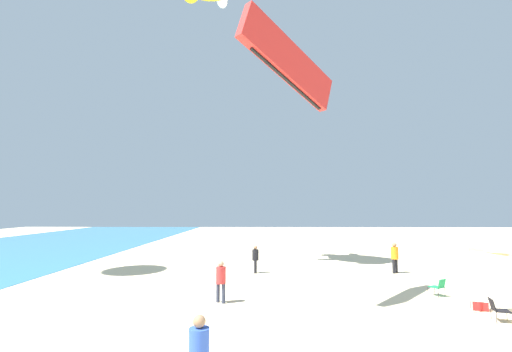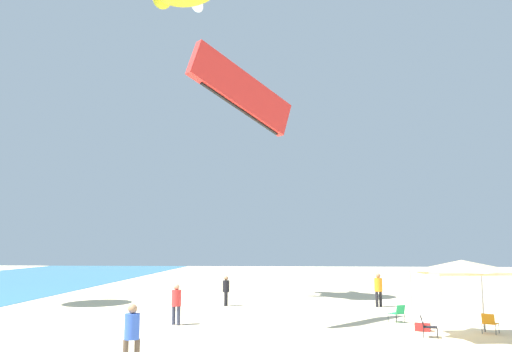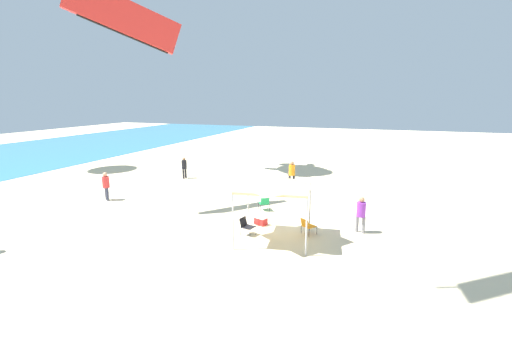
{
  "view_description": "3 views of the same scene",
  "coord_description": "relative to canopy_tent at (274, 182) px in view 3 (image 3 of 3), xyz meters",
  "views": [
    {
      "loc": [
        -15.02,
        9.9,
        4.15
      ],
      "look_at": [
        -0.69,
        10.24,
        5.39
      ],
      "focal_mm": 25.2,
      "sensor_mm": 36.0,
      "label": 1
    },
    {
      "loc": [
        -22.24,
        6.62,
        3.61
      ],
      "look_at": [
        -0.69,
        8.11,
        6.46
      ],
      "focal_mm": 35.93,
      "sensor_mm": 36.0,
      "label": 2
    },
    {
      "loc": [
        -16.03,
        -4.38,
        6.36
      ],
      "look_at": [
        -2.62,
        0.47,
        3.18
      ],
      "focal_mm": 24.73,
      "sensor_mm": 36.0,
      "label": 3
    }
  ],
  "objects": [
    {
      "name": "canopy_tent",
      "position": [
        0.0,
        0.0,
        0.0
      ],
      "size": [
        3.38,
        3.54,
        2.97
      ],
      "rotation": [
        0.0,
        0.0,
        0.15
      ],
      "color": "#B7B7BC",
      "rests_on": "ground"
    },
    {
      "name": "kite_parafoil_red",
      "position": [
        1.71,
        8.8,
        7.75
      ],
      "size": [
        4.46,
        4.48,
        3.53
      ],
      "rotation": [
        0.0,
        0.0,
        5.49
      ],
      "color": "red"
    },
    {
      "name": "person_kite_handler",
      "position": [
        9.6,
        10.47,
        -1.69
      ],
      "size": [
        0.46,
        0.41,
        1.72
      ],
      "rotation": [
        0.0,
        0.0,
        3.06
      ],
      "color": "black",
      "rests_on": "ground"
    },
    {
      "name": "person_watching_sky",
      "position": [
        9.76,
        1.64,
        -1.57
      ],
      "size": [
        0.45,
        0.45,
        1.91
      ],
      "rotation": [
        0.0,
        0.0,
        5.45
      ],
      "color": "black",
      "rests_on": "ground"
    },
    {
      "name": "ground",
      "position": [
        1.5,
        -0.01,
        -2.74
      ],
      "size": [
        120.0,
        120.0,
        0.1
      ],
      "primitive_type": "cube",
      "color": "beige"
    },
    {
      "name": "person_by_tent",
      "position": [
        2.22,
        -3.66,
        -1.65
      ],
      "size": [
        0.42,
        0.47,
        1.79
      ],
      "rotation": [
        0.0,
        0.0,
        4.46
      ],
      "color": "slate",
      "rests_on": "ground"
    },
    {
      "name": "folding_chair_near_cooler",
      "position": [
        0.12,
        1.4,
        -2.22
      ],
      "size": [
        0.65,
        0.73,
        0.82
      ],
      "rotation": [
        0.0,
        0.0,
        6.06
      ],
      "color": "black",
      "rests_on": "ground"
    },
    {
      "name": "cooler_box",
      "position": [
        1.62,
        1.2,
        -2.49
      ],
      "size": [
        0.61,
        0.73,
        0.4
      ],
      "color": "red",
      "rests_on": "ground"
    },
    {
      "name": "folding_chair_right_of_tent",
      "position": [
        3.85,
        1.75,
        -2.22
      ],
      "size": [
        0.8,
        0.77,
        0.82
      ],
      "rotation": [
        0.0,
        0.0,
        2.13
      ],
      "color": "black",
      "rests_on": "ground"
    },
    {
      "name": "person_far_stroller",
      "position": [
        2.47,
        11.81,
        -1.63
      ],
      "size": [
        0.43,
        0.43,
        1.81
      ],
      "rotation": [
        0.0,
        0.0,
        0.97
      ],
      "color": "#33384C",
      "rests_on": "ground"
    },
    {
      "name": "folding_chair_facing_ocean",
      "position": [
        1.09,
        -1.32,
        -2.22
      ],
      "size": [
        0.81,
        0.78,
        0.82
      ],
      "rotation": [
        0.0,
        0.0,
        0.98
      ],
      "color": "black",
      "rests_on": "ground"
    }
  ]
}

